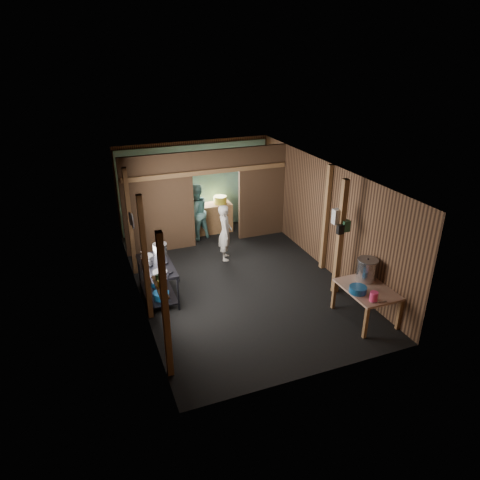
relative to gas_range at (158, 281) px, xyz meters
name	(u,v)px	position (x,y,z in m)	size (l,w,h in m)	color
floor	(237,279)	(1.88, 0.15, -0.41)	(4.50, 7.00, 0.00)	black
ceiling	(237,172)	(1.88, 0.15, 2.19)	(4.50, 7.00, 0.00)	#353331
wall_back	(195,185)	(1.88, 3.65, 0.89)	(4.50, 0.00, 2.60)	brown
wall_front	(317,310)	(1.88, -3.35, 0.89)	(4.50, 0.00, 2.60)	brown
wall_left	(135,244)	(-0.37, 0.15, 0.89)	(0.00, 7.00, 2.60)	brown
wall_right	(324,215)	(4.13, 0.15, 0.89)	(0.00, 7.00, 2.60)	brown
partition_left	(158,205)	(0.55, 2.35, 0.89)	(1.85, 0.10, 2.60)	brown
partition_right	(262,192)	(3.46, 2.35, 0.89)	(1.35, 0.10, 2.60)	brown
partition_header	(216,161)	(2.13, 2.35, 1.89)	(1.30, 0.10, 0.60)	brown
turquoise_panel	(195,187)	(1.88, 3.59, 0.84)	(4.40, 0.06, 2.50)	#66ADAE
back_counter	(211,218)	(2.18, 3.10, 0.02)	(1.20, 0.50, 0.85)	olive
wall_clock	(203,165)	(2.13, 3.55, 1.49)	(0.20, 0.20, 0.03)	silver
post_left_a	(165,308)	(-0.30, -2.45, 0.89)	(0.10, 0.12, 2.60)	olive
post_left_b	(145,259)	(-0.30, -0.65, 0.89)	(0.10, 0.12, 2.60)	olive
post_left_c	(130,223)	(-0.30, 1.35, 0.89)	(0.10, 0.12, 2.60)	olive
post_right	(326,219)	(4.06, -0.05, 0.89)	(0.10, 0.12, 2.60)	olive
post_free	(340,238)	(3.73, -1.15, 0.89)	(0.12, 0.12, 2.60)	olive
cross_beam	(207,172)	(1.88, 2.30, 1.64)	(4.40, 0.12, 0.12)	olive
pan_lid_big	(132,221)	(-0.33, 0.55, 1.24)	(0.34, 0.34, 0.03)	gray
pan_lid_small	(130,219)	(-0.33, 0.95, 1.14)	(0.30, 0.30, 0.03)	black
wall_shelf	(160,287)	(-0.27, -1.95, 0.99)	(0.14, 0.80, 0.03)	olive
jar_white	(163,291)	(-0.27, -2.20, 1.06)	(0.07, 0.07, 0.10)	silver
jar_yellow	(160,284)	(-0.27, -1.95, 1.06)	(0.08, 0.08, 0.10)	gold
jar_green	(157,277)	(-0.27, -1.73, 1.06)	(0.06, 0.06, 0.10)	#255336
bag_white	(338,216)	(3.68, -1.07, 1.37)	(0.22, 0.15, 0.32)	silver
bag_green	(346,226)	(3.80, -1.21, 1.19)	(0.16, 0.12, 0.24)	#255336
bag_black	(340,229)	(3.66, -1.23, 1.14)	(0.14, 0.10, 0.20)	black
gas_range	(158,281)	(0.00, 0.00, 0.00)	(0.71, 1.38, 0.81)	black
prep_table	(365,303)	(3.71, -2.26, -0.06)	(0.85, 1.17, 0.69)	tan
stove_pot_large	(160,250)	(0.17, 0.37, 0.54)	(0.31, 0.31, 0.32)	#B3B3B9
stove_pot_med	(147,260)	(-0.17, 0.08, 0.50)	(0.27, 0.27, 0.23)	#B3B3B9
stove_saucepan	(144,253)	(-0.17, 0.54, 0.45)	(0.14, 0.14, 0.09)	#B3B3B9
frying_pan	(160,272)	(0.00, -0.42, 0.43)	(0.30, 0.52, 0.07)	gray
blue_tub_front	(161,295)	(0.00, -0.30, -0.18)	(0.34, 0.34, 0.14)	#17538C
blue_tub_back	(156,283)	(0.00, 0.27, -0.20)	(0.26, 0.26, 0.11)	#17538C
stock_pot	(367,270)	(3.88, -1.96, 0.51)	(0.41, 0.41, 0.48)	#B3B3B9
wash_basin	(358,290)	(3.44, -2.32, 0.35)	(0.33, 0.33, 0.13)	#17538C
pink_bucket	(374,296)	(3.53, -2.67, 0.38)	(0.15, 0.15, 0.18)	#FD3A78
knife	(379,302)	(3.60, -2.76, 0.29)	(0.30, 0.04, 0.01)	#B3B3B9
yellow_tub	(220,200)	(2.48, 3.10, 0.55)	(0.38, 0.38, 0.21)	gold
cook	(225,232)	(1.99, 1.28, 0.32)	(0.53, 0.35, 1.46)	beige
worker_back	(196,212)	(1.64, 2.75, 0.40)	(0.78, 0.61, 1.61)	#64A09A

